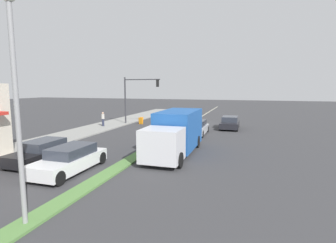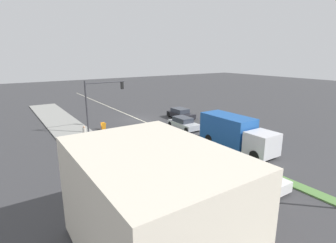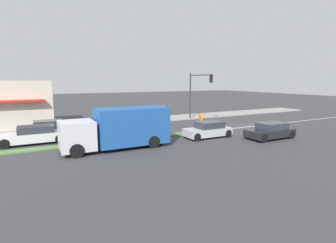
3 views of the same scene
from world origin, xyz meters
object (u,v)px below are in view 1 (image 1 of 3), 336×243
object	(u,v)px
street_lamp	(15,79)
traffic_signal_main	(136,92)
suv_black	(42,152)
sedan_dark	(230,123)
van_white	(70,159)
sedan_silver	(197,128)
pedestrian	(103,119)
warning_aframe_sign	(141,121)
delivery_truck	(176,132)

from	to	relation	value
street_lamp	traffic_signal_main	bearing A→B (deg)	-74.91
suv_black	sedan_dark	distance (m)	19.31
street_lamp	sedan_dark	xyz separation A→B (m)	(-5.00, -22.71, -4.13)
van_white	sedan_silver	bearing A→B (deg)	-108.41
pedestrian	warning_aframe_sign	xyz separation A→B (m)	(-3.16, -3.50, -0.54)
street_lamp	sedan_silver	distance (m)	18.96
suv_black	sedan_silver	world-z (taller)	sedan_silver
van_white	delivery_truck	bearing A→B (deg)	-128.67
traffic_signal_main	suv_black	distance (m)	16.88
traffic_signal_main	pedestrian	world-z (taller)	traffic_signal_main
suv_black	sedan_dark	xyz separation A→B (m)	(-10.00, -16.52, 0.01)
pedestrian	sedan_dark	xyz separation A→B (m)	(-13.85, -3.10, -0.32)
traffic_signal_main	sedan_dark	bearing A→B (deg)	179.99
suv_black	sedan_silver	distance (m)	14.15
street_lamp	suv_black	distance (m)	8.97
warning_aframe_sign	sedan_dark	size ratio (longest dim) A/B	0.20
traffic_signal_main	street_lamp	size ratio (longest dim) A/B	0.76
traffic_signal_main	warning_aframe_sign	size ratio (longest dim) A/B	6.69
street_lamp	warning_aframe_sign	bearing A→B (deg)	-76.18
van_white	sedan_dark	world-z (taller)	van_white
pedestrian	van_white	bearing A→B (deg)	114.70
traffic_signal_main	sedan_dark	distance (m)	11.59
warning_aframe_sign	sedan_dark	bearing A→B (deg)	177.87
suv_black	sedan_silver	size ratio (longest dim) A/B	1.07
street_lamp	van_white	bearing A→B (deg)	-66.89
warning_aframe_sign	suv_black	bearing A→B (deg)	92.32
warning_aframe_sign	delivery_truck	xyz separation A→B (m)	(-7.89, 12.46, 1.04)
pedestrian	sedan_dark	size ratio (longest dim) A/B	0.39
suv_black	van_white	distance (m)	2.99
street_lamp	pedestrian	bearing A→B (deg)	-65.71
traffic_signal_main	warning_aframe_sign	distance (m)	3.52
delivery_truck	sedan_silver	size ratio (longest dim) A/B	1.86
traffic_signal_main	warning_aframe_sign	world-z (taller)	traffic_signal_main
traffic_signal_main	delivery_truck	distance (m)	14.86
pedestrian	van_white	xyz separation A→B (m)	(-6.65, 14.45, -0.30)
street_lamp	van_white	size ratio (longest dim) A/B	1.60
warning_aframe_sign	suv_black	size ratio (longest dim) A/B	0.19
warning_aframe_sign	van_white	size ratio (longest dim) A/B	0.18
van_white	sedan_silver	xyz separation A→B (m)	(-4.40, -13.22, -0.02)
traffic_signal_main	delivery_truck	world-z (taller)	traffic_signal_main
traffic_signal_main	suv_black	world-z (taller)	traffic_signal_main
sedan_dark	sedan_silver	xyz separation A→B (m)	(2.80, 4.34, -0.00)
traffic_signal_main	sedan_dark	world-z (taller)	traffic_signal_main
van_white	street_lamp	bearing A→B (deg)	113.11
van_white	sedan_silver	distance (m)	13.93
traffic_signal_main	delivery_truck	bearing A→B (deg)	124.61
delivery_truck	sedan_dark	world-z (taller)	delivery_truck
suv_black	sedan_silver	bearing A→B (deg)	-120.59
street_lamp	delivery_truck	world-z (taller)	street_lamp
pedestrian	sedan_dark	distance (m)	14.20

